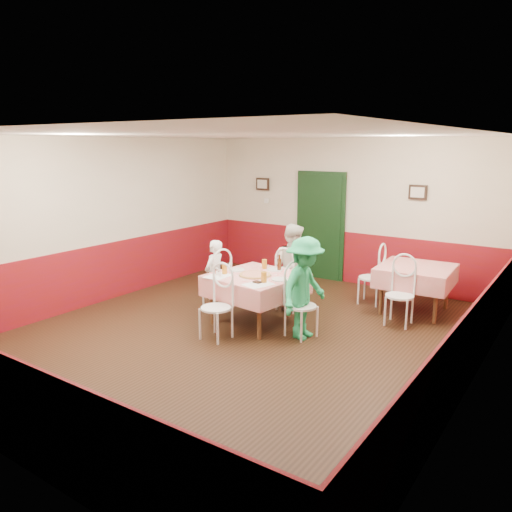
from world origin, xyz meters
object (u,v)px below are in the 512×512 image
Objects in this scene: second_table at (415,289)px; glass_b at (264,277)px; chair_right at (301,306)px; beer_bottle at (279,264)px; chair_near at (216,308)px; chair_left at (217,284)px; main_table at (256,299)px; chair_far at (290,283)px; chair_second_b at (400,296)px; chair_second_a at (371,278)px; wallet at (257,282)px; glass_c at (264,264)px; glass_a at (225,269)px; diner_left at (214,276)px; pizza at (255,275)px; diner_right at (305,288)px; diner_far at (292,267)px.

glass_b is at bearing -124.14° from second_table.
beer_bottle is at bearing 68.25° from chair_right.
chair_near is at bearing -101.49° from beer_bottle.
chair_left is 1.00× the size of chair_near.
main_table is 1.36× the size of chair_far.
beer_bottle is at bearing -158.85° from chair_second_b.
chair_second_a is 5.81× the size of glass_b.
chair_far and chair_near have the same top height.
chair_near reaches higher than wallet.
main_table is 2.64m from second_table.
glass_c is at bearing -142.05° from second_table.
diner_left reaches higher than glass_a.
chair_second_b is 6.16× the size of glass_c.
chair_second_b is (0.75, -0.75, 0.00)m from chair_second_a.
glass_c reaches higher than main_table.
chair_far is 1.95× the size of pizza.
chair_second_b is 2.67m from glass_a.
chair_near is 8.18× the size of wallet.
second_table is 0.75m from chair_second_a.
chair_far is at bearing -45.54° from chair_second_a.
diner_right reaches higher than glass_b.
chair_second_b is 2.20m from pizza.
chair_second_a is at bearing 54.99° from glass_a.
beer_bottle reaches higher than pizza.
glass_a is (-1.27, -0.13, 0.38)m from chair_right.
beer_bottle reaches higher than chair_left.
diner_far is (-1.72, -0.27, 0.27)m from chair_second_b.
chair_second_a is 0.62× the size of diner_right.
diner_right is at bearing -8.20° from chair_second_a.
chair_far is at bearing 104.71° from wallet.
diner_far reaches higher than glass_c.
diner_right is (0.79, -0.95, 0.27)m from chair_far.
diner_left is 1.81m from diner_right.
chair_left is 5.81× the size of glass_b.
beer_bottle is (-0.18, 0.70, 0.04)m from glass_b.
second_table is 3.27m from diner_left.
chair_right is 1.00× the size of chair_second_b.
glass_a is (-0.44, -0.18, 0.06)m from pizza.
diner_right is at bearing 78.73° from diner_left.
glass_a is (-0.42, -0.23, 0.46)m from main_table.
chair_left reaches higher than wallet.
pizza is at bearing -31.48° from chair_second_a.
diner_far is (0.53, 1.12, -0.12)m from glass_a.
glass_c is at bearing 106.05° from diner_left.
glass_c is at bearing 123.07° from glass_b.
chair_left is at bearing -161.40° from chair_second_b.
glass_b is at bearing -56.93° from glass_c.
second_table is 4.87× the size of beer_bottle.
beer_bottle reaches higher than main_table.
wallet is 0.68m from diner_right.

